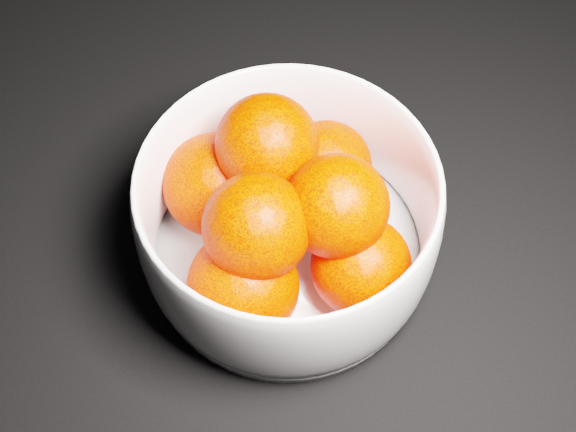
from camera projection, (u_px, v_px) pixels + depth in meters
name	position (u px, v px, depth m)	size (l,w,h in m)	color
bowl	(288.00, 220.00, 0.53)	(0.20, 0.20, 0.10)	silver
orange_pile	(281.00, 212.00, 0.52)	(0.15, 0.16, 0.11)	#FF2300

